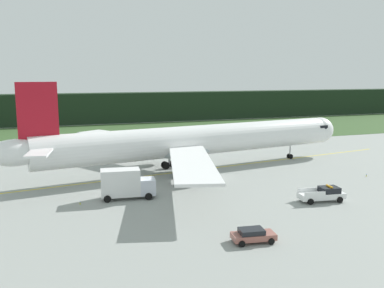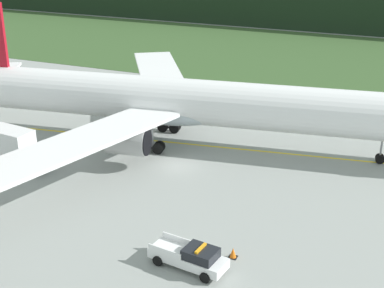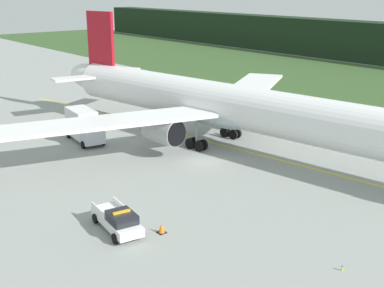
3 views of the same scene
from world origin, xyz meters
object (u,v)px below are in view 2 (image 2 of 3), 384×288
Objects in this scene: ops_pickup_truck at (191,257)px; apron_cone at (233,253)px; catering_truck at (16,148)px; airliner at (185,102)px.

ops_pickup_truck reaches higher than apron_cone.
ops_pickup_truck is 0.85× the size of catering_truck.
catering_truck is (-13.08, -11.93, -2.81)m from airliner.
apron_cone is at bearing -14.99° from catering_truck.
catering_truck is at bearing 158.25° from ops_pickup_truck.
catering_truck reaches higher than apron_cone.
ops_pickup_truck is at bearing -65.31° from airliner.
apron_cone is at bearing -57.26° from airliner.
catering_truck is 26.01m from apron_cone.
airliner reaches higher than ops_pickup_truck.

